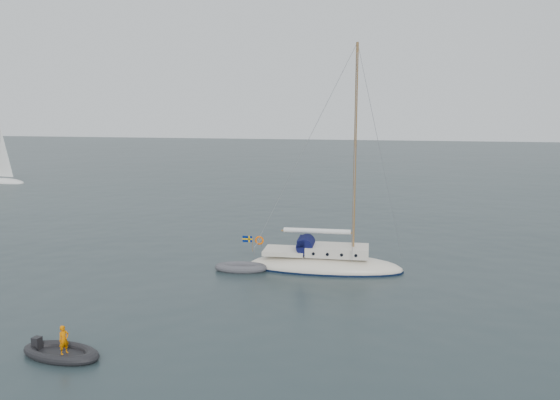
# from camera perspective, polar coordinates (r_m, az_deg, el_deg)

# --- Properties ---
(ground) EXTENTS (300.00, 300.00, 0.00)m
(ground) POSITION_cam_1_polar(r_m,az_deg,el_deg) (32.10, -0.24, -7.74)
(ground) COLOR black
(ground) RESTS_ON ground
(sailboat) EXTENTS (9.69, 2.90, 13.81)m
(sailboat) POSITION_cam_1_polar(r_m,az_deg,el_deg) (32.81, 4.75, -5.50)
(sailboat) COLOR beige
(sailboat) RESTS_ON ground
(dinghy) EXTENTS (3.14, 1.42, 0.45)m
(dinghy) POSITION_cam_1_polar(r_m,az_deg,el_deg) (32.77, -4.11, -7.05)
(dinghy) COLOR #4E4E53
(dinghy) RESTS_ON ground
(rib) EXTENTS (3.36, 1.53, 1.31)m
(rib) POSITION_cam_1_polar(r_m,az_deg,el_deg) (23.46, -21.94, -14.51)
(rib) COLOR black
(rib) RESTS_ON ground
(distant_yacht_a) EXTENTS (6.73, 3.59, 8.92)m
(distant_yacht_a) POSITION_cam_1_polar(r_m,az_deg,el_deg) (80.68, -27.09, 4.31)
(distant_yacht_a) COLOR silver
(distant_yacht_a) RESTS_ON ground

